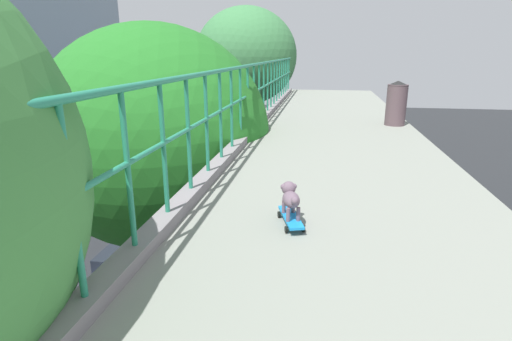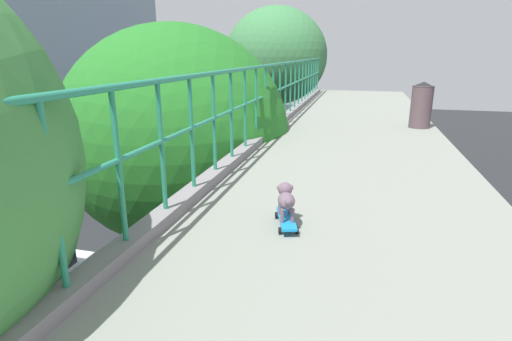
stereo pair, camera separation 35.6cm
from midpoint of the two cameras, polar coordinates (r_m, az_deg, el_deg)
green_railing at (r=2.76m, az=-22.45°, el=-11.88°), size 0.20×29.51×1.33m
car_white_fourth at (r=15.15m, az=-28.28°, el=-13.79°), size 1.83×3.97×1.56m
car_blue_fifth at (r=15.18m, az=-13.45°, el=-12.35°), size 1.78×3.98×1.42m
city_bus at (r=27.07m, az=-7.36°, el=3.35°), size 2.55×10.85×3.10m
roadside_tree_mid at (r=8.75m, az=-10.18°, el=4.65°), size 4.81×4.81×8.46m
roadside_tree_far at (r=18.80m, az=3.43°, el=15.59°), size 4.56×4.56×9.84m
toy_skateboard at (r=3.75m, az=7.07°, el=-6.91°), size 0.29×0.55×0.09m
small_dog at (r=3.68m, az=7.07°, el=-3.93°), size 0.23×0.37×0.30m
litter_bin at (r=9.26m, az=23.54°, el=8.61°), size 0.44×0.44×0.96m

